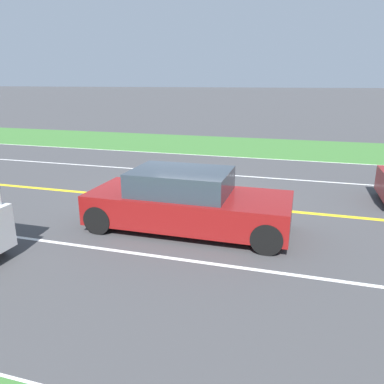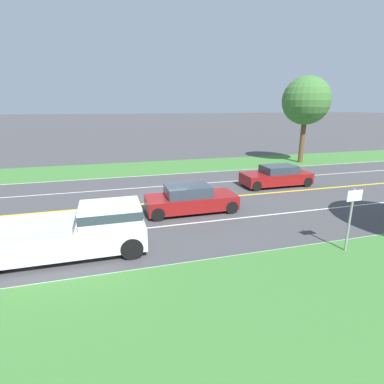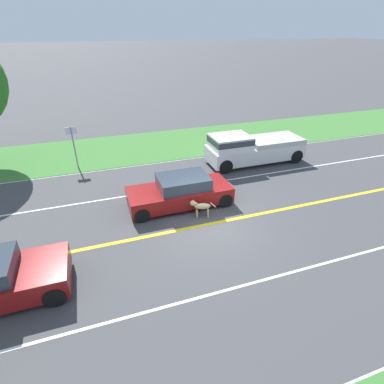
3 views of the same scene
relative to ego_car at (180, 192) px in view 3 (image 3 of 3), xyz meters
name	(u,v)px [view 3 (image 3 of 3)]	position (x,y,z in m)	size (l,w,h in m)	color
ground_plane	(209,224)	(-1.92, -0.67, -0.66)	(400.00, 400.00, 0.00)	#424244
centre_divider_line	(209,224)	(-1.92, -0.67, -0.65)	(0.18, 160.00, 0.01)	yellow
lane_edge_line_right	(167,162)	(5.08, -0.67, -0.65)	(0.14, 160.00, 0.01)	white
lane_dash_same_dir	(184,187)	(1.58, -0.67, -0.65)	(0.10, 160.00, 0.01)	white
lane_dash_oncoming	(250,284)	(-5.42, -0.67, -0.65)	(0.10, 160.00, 0.01)	white
grass_verge_right	(156,145)	(8.08, -0.67, -0.64)	(6.00, 160.00, 0.03)	#3D7533
ego_car	(180,192)	(0.00, 0.00, 0.00)	(1.90, 4.63, 1.41)	maroon
dog	(200,206)	(-1.23, -0.51, -0.15)	(0.44, 1.19, 0.82)	#D1B784
pickup_truck	(251,148)	(3.32, -5.41, 0.27)	(2.03, 5.76, 1.82)	silver
street_sign	(73,142)	(5.86, 4.44, 0.89)	(0.11, 0.64, 2.46)	gray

